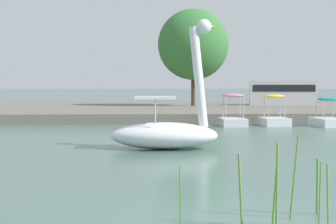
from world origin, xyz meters
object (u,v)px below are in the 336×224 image
Objects in this scene: swan_boat at (167,129)px; pedal_boat_pink at (233,116)px; parked_van at (283,92)px; pedal_boat_teal at (328,118)px; tree_sapling_by_fence at (193,45)px; pedal_boat_yellow at (274,117)px.

pedal_boat_pink is (3.71, 9.90, -0.13)m from swan_boat.
parked_van is at bearing 68.11° from swan_boat.
pedal_boat_pink is (-4.53, 0.35, 0.08)m from pedal_boat_teal.
parked_van is (1.59, 14.93, 1.05)m from pedal_boat_teal.
swan_boat is at bearing -97.58° from tree_sapling_by_fence.
pedal_boat_yellow is 15.01m from parked_van.
parked_van is at bearing 67.21° from pedal_boat_pink.
tree_sapling_by_fence is at bearing 92.50° from pedal_boat_pink.
swan_boat is 11.59m from pedal_boat_yellow.
tree_sapling_by_fence reaches higher than swan_boat.
pedal_boat_yellow is 2.06m from pedal_boat_pink.
pedal_boat_pink reaches higher than pedal_boat_teal.
pedal_boat_yellow reaches higher than pedal_boat_teal.
pedal_boat_teal is at bearing -69.73° from tree_sapling_by_fence.
tree_sapling_by_fence reaches higher than pedal_boat_pink.
swan_boat reaches higher than pedal_boat_pink.
swan_boat is 12.61m from pedal_boat_teal.
tree_sapling_by_fence is at bearing -171.12° from parked_van.
tree_sapling_by_fence is 1.35× the size of parked_van.
pedal_boat_yellow is at bearing 168.33° from pedal_boat_teal.
pedal_boat_yellow is (-2.49, 0.51, 0.02)m from pedal_boat_teal.
pedal_boat_teal is at bearing -96.08° from parked_van.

